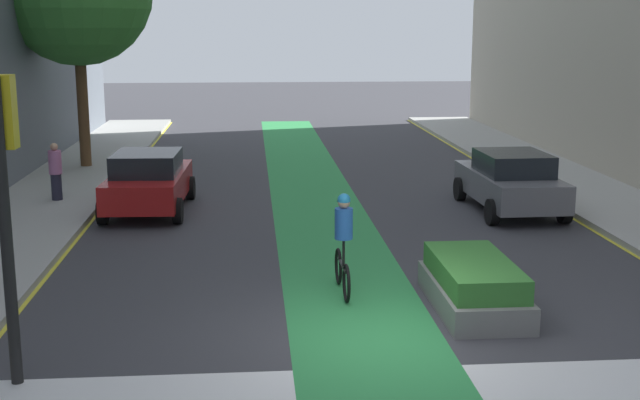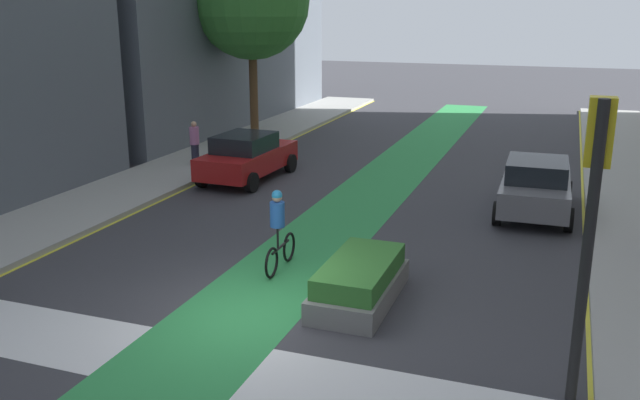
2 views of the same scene
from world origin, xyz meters
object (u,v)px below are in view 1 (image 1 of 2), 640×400
at_px(median_planter, 474,285).
at_px(cyclist_in_lane, 343,242).
at_px(pedestrian_sidewalk_left_a, 56,171).
at_px(car_red_left_far, 149,181).
at_px(traffic_signal_near_left, 4,170).
at_px(car_grey_right_far, 510,181).

bearing_deg(median_planter, cyclist_in_lane, 156.09).
bearing_deg(median_planter, pedestrian_sidewalk_left_a, 134.41).
distance_m(car_red_left_far, pedestrian_sidewalk_left_a, 2.74).
height_order(pedestrian_sidewalk_left_a, median_planter, pedestrian_sidewalk_left_a).
relative_size(cyclist_in_lane, pedestrian_sidewalk_left_a, 1.21).
distance_m(traffic_signal_near_left, pedestrian_sidewalk_left_a, 11.82).
height_order(car_red_left_far, car_grey_right_far, same).
relative_size(car_grey_right_far, median_planter, 1.48).
xyz_separation_m(car_red_left_far, car_grey_right_far, (9.30, -0.77, 0.00)).
height_order(traffic_signal_near_left, car_red_left_far, traffic_signal_near_left).
xyz_separation_m(car_red_left_far, median_planter, (6.38, -8.14, -0.40)).
xyz_separation_m(car_grey_right_far, pedestrian_sidewalk_left_a, (-11.85, 1.75, 0.12)).
height_order(car_red_left_far, cyclist_in_lane, cyclist_in_lane).
bearing_deg(pedestrian_sidewalk_left_a, car_red_left_far, -20.88).
bearing_deg(cyclist_in_lane, car_grey_right_far, 51.88).
distance_m(cyclist_in_lane, pedestrian_sidewalk_left_a, 10.64).
bearing_deg(pedestrian_sidewalk_left_a, median_planter, -45.59).
bearing_deg(car_red_left_far, car_grey_right_far, -4.76).
relative_size(pedestrian_sidewalk_left_a, median_planter, 0.53).
height_order(car_red_left_far, pedestrian_sidewalk_left_a, pedestrian_sidewalk_left_a).
bearing_deg(traffic_signal_near_left, median_planter, 18.83).
relative_size(car_red_left_far, pedestrian_sidewalk_left_a, 2.78).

